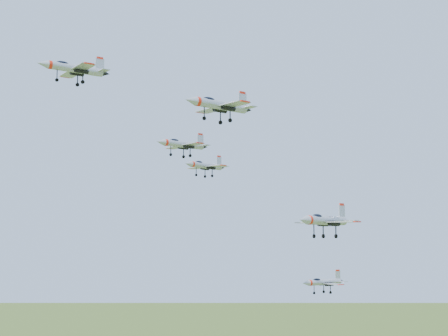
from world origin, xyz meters
TOP-DOWN VIEW (x-y plane):
  - jet_lead at (-18.54, 8.28)m, footprint 12.96×10.71m
  - jet_left_high at (-2.50, -0.62)m, footprint 10.51×8.77m
  - jet_right_high at (-3.20, -13.84)m, footprint 12.77×10.66m
  - jet_left_low at (6.65, 7.77)m, footprint 10.27×8.72m
  - jet_right_low at (14.51, -16.65)m, footprint 13.24×11.21m
  - jet_trail at (30.13, 2.46)m, footprint 10.72×8.82m

SIDE VIEW (x-z plane):
  - jet_trail at x=30.13m, z-range 98.22..101.09m
  - jet_right_low at x=14.51m, z-range 109.27..112.85m
  - jet_left_low at x=6.65m, z-range 120.21..123.00m
  - jet_left_high at x=-2.50m, z-range 122.46..125.27m
  - jet_right_high at x=-3.20m, z-range 126.39..129.81m
  - jet_lead at x=-18.54m, z-range 134.93..138.39m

